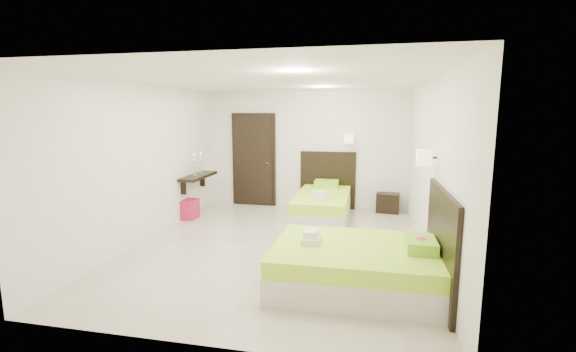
% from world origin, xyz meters
% --- Properties ---
extents(floor, '(5.50, 5.50, 0.00)m').
position_xyz_m(floor, '(0.00, 0.00, 0.00)').
color(floor, '#BCB39C').
rests_on(floor, ground).
extents(bed_single, '(1.23, 2.05, 1.69)m').
position_xyz_m(bed_single, '(0.51, 1.81, 0.31)').
color(bed_single, beige).
rests_on(bed_single, ground).
extents(bed_double, '(1.99, 1.70, 1.65)m').
position_xyz_m(bed_double, '(1.32, -1.21, 0.29)').
color(bed_double, beige).
rests_on(bed_double, ground).
extents(nightstand, '(0.52, 0.47, 0.42)m').
position_xyz_m(nightstand, '(1.83, 2.64, 0.21)').
color(nightstand, black).
rests_on(nightstand, ground).
extents(ottoman, '(0.40, 0.40, 0.39)m').
position_xyz_m(ottoman, '(-2.19, 1.26, 0.20)').
color(ottoman, '#A7163B').
rests_on(ottoman, ground).
extents(door, '(1.02, 0.15, 2.14)m').
position_xyz_m(door, '(-1.20, 2.70, 1.05)').
color(door, black).
rests_on(door, ground).
extents(console_shelf, '(0.35, 1.20, 0.78)m').
position_xyz_m(console_shelf, '(-2.08, 1.60, 0.82)').
color(console_shelf, black).
rests_on(console_shelf, ground).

